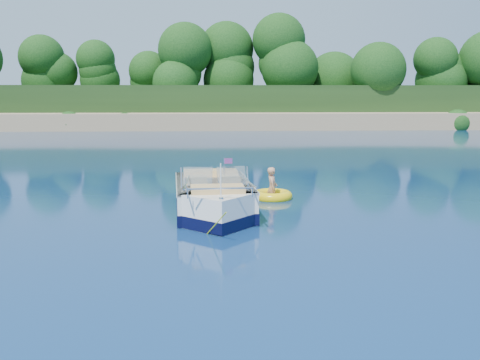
{
  "coord_description": "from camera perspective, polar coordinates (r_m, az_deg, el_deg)",
  "views": [
    {
      "loc": [
        0.21,
        -12.56,
        3.29
      ],
      "look_at": [
        0.94,
        2.34,
        0.85
      ],
      "focal_mm": 40.0,
      "sensor_mm": 36.0,
      "label": 1
    }
  ],
  "objects": [
    {
      "name": "ground",
      "position": [
        12.99,
        -3.66,
        -5.4
      ],
      "size": [
        160.0,
        160.0,
        0.0
      ],
      "primitive_type": "plane",
      "color": "#091E44",
      "rests_on": "ground"
    },
    {
      "name": "boy",
      "position": [
        16.82,
        3.42,
        -2.01
      ],
      "size": [
        0.36,
        0.74,
        1.43
      ],
      "primitive_type": "imported",
      "rotation": [
        0.0,
        -0.17,
        1.53
      ],
      "color": "tan",
      "rests_on": "ground"
    },
    {
      "name": "motorboat",
      "position": [
        14.67,
        -2.79,
        -2.2
      ],
      "size": [
        2.33,
        5.74,
        1.91
      ],
      "rotation": [
        0.0,
        0.0,
        0.07
      ],
      "color": "white",
      "rests_on": "ground"
    },
    {
      "name": "tow_tube",
      "position": [
        16.84,
        3.46,
        -1.69
      ],
      "size": [
        1.62,
        1.62,
        0.33
      ],
      "rotation": [
        0.0,
        0.0,
        -0.35
      ],
      "color": "yellow",
      "rests_on": "ground"
    },
    {
      "name": "treeline",
      "position": [
        53.63,
        -3.06,
        11.68
      ],
      "size": [
        150.0,
        7.12,
        8.19
      ],
      "color": "black",
      "rests_on": "ground"
    },
    {
      "name": "shoreline",
      "position": [
        76.37,
        -3.0,
        7.53
      ],
      "size": [
        170.0,
        59.0,
        6.0
      ],
      "color": "tan",
      "rests_on": "ground"
    }
  ]
}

